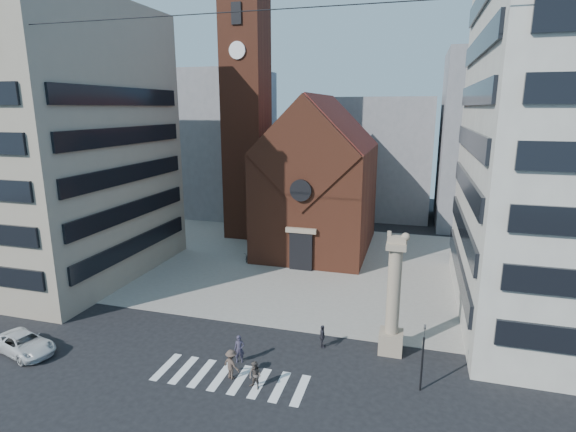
% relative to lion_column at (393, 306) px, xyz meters
% --- Properties ---
extents(ground, '(120.00, 120.00, 0.00)m').
position_rel_lion_column_xyz_m(ground, '(-10.01, -3.00, -3.46)').
color(ground, black).
rests_on(ground, ground).
extents(piazza, '(46.00, 30.00, 0.05)m').
position_rel_lion_column_xyz_m(piazza, '(-10.01, 16.00, -3.43)').
color(piazza, '#9C968D').
rests_on(piazza, ground).
extents(zebra_crossing, '(10.20, 3.20, 0.01)m').
position_rel_lion_column_xyz_m(zebra_crossing, '(-9.46, -6.00, -3.45)').
color(zebra_crossing, white).
rests_on(zebra_crossing, ground).
extents(church, '(12.00, 16.65, 18.00)m').
position_rel_lion_column_xyz_m(church, '(-10.01, 22.04, 4.53)').
color(church, brown).
rests_on(church, ground).
extents(campanile, '(5.50, 5.50, 31.20)m').
position_rel_lion_column_xyz_m(campanile, '(-20.01, 25.00, 12.28)').
color(campanile, brown).
rests_on(campanile, ground).
extents(building_left, '(18.00, 20.00, 26.00)m').
position_rel_lion_column_xyz_m(building_left, '(-34.01, 7.00, 9.54)').
color(building_left, gray).
rests_on(building_left, ground).
extents(bg_block_left, '(16.00, 14.00, 22.00)m').
position_rel_lion_column_xyz_m(bg_block_left, '(-30.01, 37.00, 7.54)').
color(bg_block_left, gray).
rests_on(bg_block_left, ground).
extents(bg_block_mid, '(14.00, 12.00, 18.00)m').
position_rel_lion_column_xyz_m(bg_block_mid, '(-4.01, 42.00, 5.54)').
color(bg_block_mid, gray).
rests_on(bg_block_mid, ground).
extents(bg_block_right, '(16.00, 14.00, 24.00)m').
position_rel_lion_column_xyz_m(bg_block_right, '(11.99, 39.00, 8.54)').
color(bg_block_right, gray).
rests_on(bg_block_right, ground).
extents(lion_column, '(1.63, 1.60, 8.68)m').
position_rel_lion_column_xyz_m(lion_column, '(0.00, 0.00, 0.00)').
color(lion_column, tan).
rests_on(lion_column, ground).
extents(traffic_light, '(0.13, 0.16, 4.30)m').
position_rel_lion_column_xyz_m(traffic_light, '(1.99, -4.00, -1.17)').
color(traffic_light, black).
rests_on(traffic_light, ground).
extents(white_car, '(5.35, 3.47, 1.37)m').
position_rel_lion_column_xyz_m(white_car, '(-24.31, -7.16, -2.77)').
color(white_car, silver).
rests_on(white_car, ground).
extents(pedestrian_0, '(0.80, 0.65, 1.90)m').
position_rel_lion_column_xyz_m(pedestrian_0, '(-9.59, -4.12, -2.51)').
color(pedestrian_0, '#312D3F').
rests_on(pedestrian_0, ground).
extents(pedestrian_1, '(1.02, 0.90, 1.75)m').
position_rel_lion_column_xyz_m(pedestrian_1, '(-7.59, -6.56, -2.58)').
color(pedestrian_1, '#514741').
rests_on(pedestrian_1, ground).
extents(pedestrian_2, '(0.66, 1.05, 1.67)m').
position_rel_lion_column_xyz_m(pedestrian_2, '(-4.69, -0.74, -2.62)').
color(pedestrian_2, '#28262E').
rests_on(pedestrian_2, ground).
extents(pedestrian_3, '(1.42, 1.14, 1.92)m').
position_rel_lion_column_xyz_m(pedestrian_3, '(-9.38, -5.97, -2.50)').
color(pedestrian_3, '#4C3C33').
rests_on(pedestrian_3, ground).
extents(scooter_0, '(1.04, 2.00, 1.00)m').
position_rel_lion_column_xyz_m(scooter_0, '(-16.35, 14.98, -2.91)').
color(scooter_0, black).
rests_on(scooter_0, piazza).
extents(scooter_1, '(0.89, 1.91, 1.11)m').
position_rel_lion_column_xyz_m(scooter_1, '(-14.72, 14.98, -2.85)').
color(scooter_1, black).
rests_on(scooter_1, piazza).
extents(scooter_2, '(1.04, 2.00, 1.00)m').
position_rel_lion_column_xyz_m(scooter_2, '(-13.08, 14.98, -2.91)').
color(scooter_2, black).
rests_on(scooter_2, piazza).
extents(scooter_3, '(0.89, 1.91, 1.11)m').
position_rel_lion_column_xyz_m(scooter_3, '(-11.45, 14.98, -2.85)').
color(scooter_3, black).
rests_on(scooter_3, piazza).
extents(scooter_4, '(1.04, 2.00, 1.00)m').
position_rel_lion_column_xyz_m(scooter_4, '(-9.81, 14.98, -2.91)').
color(scooter_4, black).
rests_on(scooter_4, piazza).
extents(scooter_5, '(0.89, 1.91, 1.11)m').
position_rel_lion_column_xyz_m(scooter_5, '(-8.18, 14.98, -2.85)').
color(scooter_5, black).
rests_on(scooter_5, piazza).
extents(scooter_6, '(1.04, 2.00, 1.00)m').
position_rel_lion_column_xyz_m(scooter_6, '(-6.55, 14.98, -2.91)').
color(scooter_6, black).
rests_on(scooter_6, piazza).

